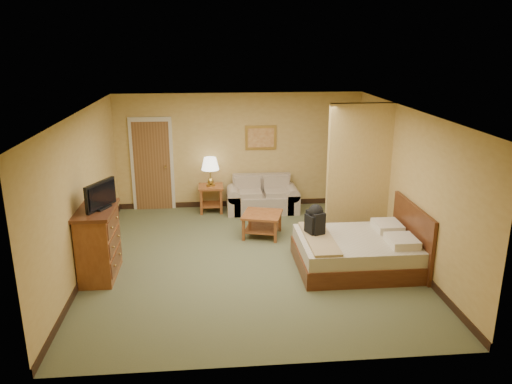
{
  "coord_description": "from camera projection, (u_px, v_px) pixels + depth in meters",
  "views": [
    {
      "loc": [
        -0.64,
        -8.03,
        3.7
      ],
      "look_at": [
        0.16,
        0.6,
        1.05
      ],
      "focal_mm": 35.0,
      "sensor_mm": 36.0,
      "label": 1
    }
  ],
  "objects": [
    {
      "name": "dresser",
      "position": [
        99.0,
        243.0,
        8.0
      ],
      "size": [
        0.57,
        1.09,
        1.16
      ],
      "color": "brown",
      "rests_on": "floor"
    },
    {
      "name": "left_wall",
      "position": [
        83.0,
        193.0,
        8.16
      ],
      "size": [
        0.02,
        6.0,
        2.6
      ],
      "primitive_type": "cube",
      "color": "tan",
      "rests_on": "floor"
    },
    {
      "name": "table_lamp",
      "position": [
        210.0,
        164.0,
        10.93
      ],
      "size": [
        0.39,
        0.39,
        0.65
      ],
      "color": "#B09340",
      "rests_on": "side_table"
    },
    {
      "name": "partition",
      "position": [
        358.0,
        172.0,
        9.48
      ],
      "size": [
        1.2,
        0.15,
        2.6
      ],
      "primitive_type": "cube",
      "color": "tan",
      "rests_on": "floor"
    },
    {
      "name": "back_wall",
      "position": [
        239.0,
        151.0,
        11.26
      ],
      "size": [
        5.5,
        0.02,
        2.6
      ],
      "primitive_type": "cube",
      "color": "tan",
      "rests_on": "floor"
    },
    {
      "name": "bed",
      "position": [
        360.0,
        251.0,
        8.41
      ],
      "size": [
        1.97,
        1.67,
        1.08
      ],
      "color": "#4B2211",
      "rests_on": "floor"
    },
    {
      "name": "tv",
      "position": [
        101.0,
        196.0,
        7.78
      ],
      "size": [
        0.35,
        0.67,
        0.44
      ],
      "rotation": [
        0.0,
        0.0,
        -0.43
      ],
      "color": "black",
      "rests_on": "dresser"
    },
    {
      "name": "wall_picture",
      "position": [
        261.0,
        138.0,
        11.19
      ],
      "size": [
        0.7,
        0.04,
        0.55
      ],
      "color": "#B78E3F",
      "rests_on": "back_wall"
    },
    {
      "name": "coffee_table",
      "position": [
        262.0,
        220.0,
        9.75
      ],
      "size": [
        0.89,
        0.89,
        0.46
      ],
      "rotation": [
        0.0,
        0.0,
        -0.28
      ],
      "color": "brown",
      "rests_on": "floor"
    },
    {
      "name": "ceiling",
      "position": [
        250.0,
        111.0,
        8.03
      ],
      "size": [
        6.0,
        6.0,
        0.0
      ],
      "primitive_type": "plane",
      "rotation": [
        3.14,
        0.0,
        0.0
      ],
      "color": "white",
      "rests_on": "back_wall"
    },
    {
      "name": "right_wall",
      "position": [
        408.0,
        185.0,
        8.65
      ],
      "size": [
        0.02,
        6.0,
        2.6
      ],
      "primitive_type": "cube",
      "color": "tan",
      "rests_on": "floor"
    },
    {
      "name": "backpack",
      "position": [
        316.0,
        219.0,
        8.4
      ],
      "size": [
        0.31,
        0.37,
        0.54
      ],
      "rotation": [
        0.0,
        0.0,
        0.37
      ],
      "color": "black",
      "rests_on": "bed"
    },
    {
      "name": "side_table",
      "position": [
        211.0,
        195.0,
        11.13
      ],
      "size": [
        0.54,
        0.54,
        0.6
      ],
      "color": "brown",
      "rests_on": "floor"
    },
    {
      "name": "door",
      "position": [
        152.0,
        165.0,
        11.13
      ],
      "size": [
        0.94,
        0.16,
        2.1
      ],
      "color": "beige",
      "rests_on": "floor"
    },
    {
      "name": "floor",
      "position": [
        250.0,
        259.0,
        8.78
      ],
      "size": [
        6.0,
        6.0,
        0.0
      ],
      "primitive_type": "plane",
      "color": "#565C3C",
      "rests_on": "ground"
    },
    {
      "name": "baseboard",
      "position": [
        240.0,
        203.0,
        11.61
      ],
      "size": [
        5.5,
        0.02,
        0.12
      ],
      "primitive_type": "cube",
      "color": "black",
      "rests_on": "floor"
    },
    {
      "name": "loveseat",
      "position": [
        262.0,
        200.0,
        11.2
      ],
      "size": [
        1.59,
        0.74,
        0.8
      ],
      "color": "tan",
      "rests_on": "floor"
    }
  ]
}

